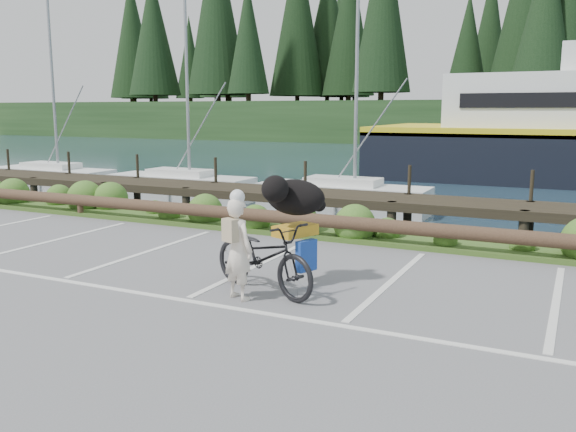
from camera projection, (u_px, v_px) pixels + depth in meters
name	position (u px, v px, depth m)	size (l,w,h in m)	color
ground	(198.00, 294.00, 9.78)	(72.00, 72.00, 0.00)	#5D5C5F
harbor_backdrop	(542.00, 132.00, 79.26)	(170.00, 160.00, 30.00)	#1A2F3F
vegetation_strip	(324.00, 232.00, 14.47)	(34.00, 1.60, 0.10)	#3D5B21
log_rail	(313.00, 239.00, 13.86)	(32.00, 0.30, 0.60)	#443021
bicycle	(263.00, 257.00, 9.77)	(0.78, 2.24, 1.18)	black
cyclist	(238.00, 249.00, 9.38)	(0.58, 0.38, 1.59)	#F1E0CC
dog	(295.00, 197.00, 10.11)	(1.04, 0.51, 0.60)	black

